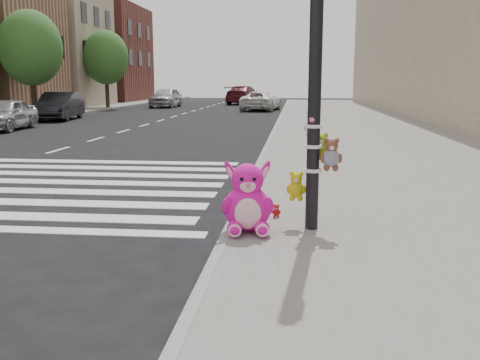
% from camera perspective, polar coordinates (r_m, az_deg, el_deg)
% --- Properties ---
extents(ground, '(120.00, 120.00, 0.00)m').
position_cam_1_polar(ground, '(5.74, -19.28, -10.33)').
color(ground, black).
rests_on(ground, ground).
extents(sidewalk_near, '(7.00, 80.00, 0.14)m').
position_cam_1_polar(sidewalk_near, '(15.18, 15.86, 2.86)').
color(sidewalk_near, slate).
rests_on(sidewalk_near, ground).
extents(curb_edge, '(0.12, 80.00, 0.15)m').
position_cam_1_polar(curb_edge, '(14.98, 2.73, 3.15)').
color(curb_edge, gray).
rests_on(curb_edge, ground).
extents(bld_far_d, '(6.00, 8.00, 10.00)m').
position_cam_1_polar(bld_far_d, '(43.76, -18.75, 13.91)').
color(bld_far_d, '#B9A58D').
rests_on(bld_far_d, ground).
extents(bld_far_e, '(6.00, 10.00, 9.00)m').
position_cam_1_polar(bld_far_e, '(53.94, -13.77, 12.88)').
color(bld_far_e, brown).
rests_on(bld_far_e, ground).
extents(signal_pole, '(0.69, 0.49, 4.00)m').
position_cam_1_polar(signal_pole, '(6.66, 8.08, 8.65)').
color(signal_pole, black).
rests_on(signal_pole, sidewalk_near).
extents(tree_far_b, '(3.20, 3.20, 5.44)m').
position_cam_1_polar(tree_far_b, '(30.12, -21.44, 12.96)').
color(tree_far_b, '#382619').
rests_on(tree_far_b, sidewalk_far).
extents(tree_far_c, '(3.20, 3.20, 5.44)m').
position_cam_1_polar(tree_far_c, '(40.23, -14.13, 12.56)').
color(tree_far_c, '#382619').
rests_on(tree_far_c, sidewalk_far).
extents(pink_bunny, '(0.65, 0.72, 0.91)m').
position_cam_1_polar(pink_bunny, '(6.58, 0.79, -2.42)').
color(pink_bunny, '#EB13A3').
rests_on(pink_bunny, sidewalk_near).
extents(red_teddy, '(0.13, 0.09, 0.18)m').
position_cam_1_polar(red_teddy, '(7.37, 3.90, -3.29)').
color(red_teddy, '#AE1116').
rests_on(red_teddy, sidewalk_near).
extents(car_silver_far, '(1.86, 3.94, 1.30)m').
position_cam_1_polar(car_silver_far, '(24.07, -23.75, 6.44)').
color(car_silver_far, '#AEAFB3').
rests_on(car_silver_far, ground).
extents(car_dark_far, '(2.10, 4.53, 1.44)m').
position_cam_1_polar(car_dark_far, '(29.38, -18.71, 7.48)').
color(car_dark_far, black).
rests_on(car_dark_far, ground).
extents(car_white_near, '(2.79, 4.97, 1.31)m').
position_cam_1_polar(car_white_near, '(36.99, 2.28, 8.43)').
color(car_white_near, silver).
rests_on(car_white_near, ground).
extents(car_maroon_near, '(3.10, 5.76, 1.59)m').
position_cam_1_polar(car_maroon_near, '(47.49, 0.41, 9.06)').
color(car_maroon_near, '#551820').
rests_on(car_maroon_near, ground).
extents(car_silver_deep, '(1.98, 4.55, 1.53)m').
position_cam_1_polar(car_silver_deep, '(41.96, -7.89, 8.73)').
color(car_silver_deep, '#BDBCC2').
rests_on(car_silver_deep, ground).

